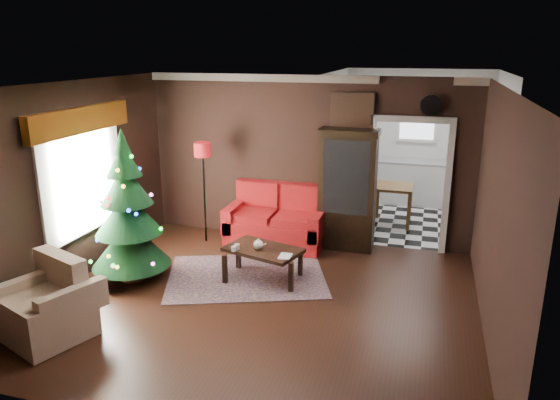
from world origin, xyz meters
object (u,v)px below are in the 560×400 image
(curio_cabinet, at_px, (347,193))
(coffee_table, at_px, (263,264))
(christmas_tree, at_px, (128,209))
(teapot, at_px, (258,244))
(armchair, at_px, (45,301))
(kitchen_table, at_px, (393,205))
(wall_clock, at_px, (431,105))
(floor_lamp, at_px, (204,195))
(loveseat, at_px, (276,217))

(curio_cabinet, xyz_separation_m, coffee_table, (-0.93, -1.59, -0.70))
(christmas_tree, distance_m, teapot, 1.89)
(armchair, height_order, kitchen_table, armchair)
(teapot, bearing_deg, christmas_tree, -166.87)
(christmas_tree, height_order, wall_clock, wall_clock)
(curio_cabinet, distance_m, floor_lamp, 2.40)
(curio_cabinet, relative_size, armchair, 2.11)
(coffee_table, relative_size, kitchen_table, 1.40)
(loveseat, bearing_deg, kitchen_table, 42.51)
(floor_lamp, relative_size, armchair, 1.99)
(christmas_tree, height_order, coffee_table, christmas_tree)
(curio_cabinet, relative_size, coffee_table, 1.81)
(loveseat, xyz_separation_m, wall_clock, (2.35, 0.40, 1.88))
(loveseat, distance_m, coffee_table, 1.41)
(armchair, bearing_deg, coffee_table, 70.13)
(wall_clock, bearing_deg, curio_cabinet, -171.47)
(teapot, xyz_separation_m, wall_clock, (2.19, 1.84, 1.82))
(teapot, bearing_deg, coffee_table, 51.99)
(armchair, height_order, coffee_table, armchair)
(loveseat, relative_size, kitchen_table, 2.27)
(armchair, xyz_separation_m, teapot, (1.85, 2.11, 0.10))
(christmas_tree, bearing_deg, kitchen_table, 45.74)
(armchair, height_order, teapot, armchair)
(loveseat, bearing_deg, christmas_tree, -131.07)
(loveseat, xyz_separation_m, christmas_tree, (-1.62, -1.86, 0.55))
(christmas_tree, xyz_separation_m, armchair, (-0.07, -1.69, -0.59))
(coffee_table, relative_size, wall_clock, 3.28)
(wall_clock, xyz_separation_m, kitchen_table, (-0.55, 1.25, -2.00))
(floor_lamp, bearing_deg, wall_clock, 8.92)
(floor_lamp, xyz_separation_m, kitchen_table, (3.02, 1.81, -0.46))
(wall_clock, relative_size, kitchen_table, 0.43)
(curio_cabinet, xyz_separation_m, kitchen_table, (0.65, 1.43, -0.57))
(coffee_table, bearing_deg, curio_cabinet, 59.64)
(loveseat, relative_size, armchair, 1.89)
(wall_clock, height_order, kitchen_table, wall_clock)
(floor_lamp, bearing_deg, coffee_table, -40.29)
(christmas_tree, height_order, armchair, christmas_tree)
(curio_cabinet, xyz_separation_m, floor_lamp, (-2.37, -0.38, -0.12))
(curio_cabinet, height_order, armchair, curio_cabinet)
(curio_cabinet, xyz_separation_m, teapot, (-0.99, -1.66, -0.39))
(coffee_table, height_order, teapot, teapot)
(loveseat, relative_size, wall_clock, 5.31)
(wall_clock, bearing_deg, kitchen_table, 113.75)
(floor_lamp, bearing_deg, christmas_tree, -103.29)
(christmas_tree, relative_size, armchair, 2.36)
(teapot, xyz_separation_m, kitchen_table, (1.64, 3.09, -0.19))
(floor_lamp, distance_m, christmas_tree, 1.76)
(armchair, bearing_deg, curio_cabinet, 74.35)
(kitchen_table, bearing_deg, armchair, -123.85)
(curio_cabinet, relative_size, wall_clock, 5.94)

